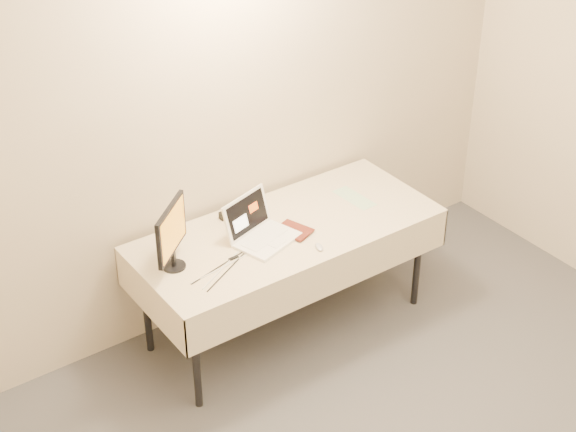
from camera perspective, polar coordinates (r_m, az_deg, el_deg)
back_wall at (r=5.27m, az=-2.97°, el=7.01°), size 4.00×0.10×2.70m
table at (r=5.27m, az=-0.09°, el=-1.35°), size 1.86×0.81×0.74m
laptop at (r=5.12m, az=-1.91°, el=-0.87°), size 0.43×0.40×0.25m
monitor at (r=4.82m, az=-7.55°, el=-1.07°), size 0.30×0.27×0.39m
book at (r=5.10m, az=-0.11°, el=-0.48°), size 0.15×0.07×0.20m
alarm_clock at (r=5.34m, az=-3.91°, el=0.11°), size 0.11×0.05×0.04m
clicker at (r=5.06m, az=2.02°, el=-2.01°), size 0.07×0.09×0.02m
paper_form at (r=5.55m, az=4.31°, el=1.17°), size 0.13×0.30×0.00m
usb_dongle at (r=4.98m, az=-3.54°, el=-2.73°), size 0.06×0.02×0.01m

